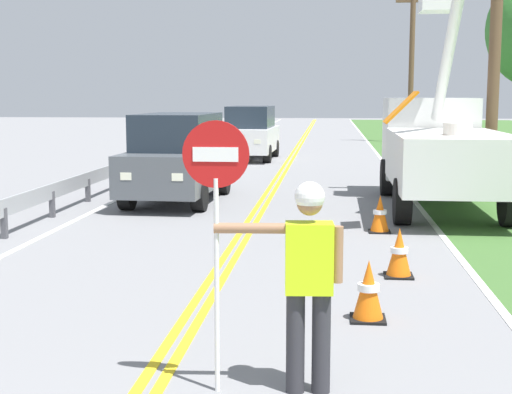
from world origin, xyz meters
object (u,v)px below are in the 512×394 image
(traffic_cone_tail, at_px, (380,215))
(traffic_cone_lead, at_px, (368,291))
(traffic_cone_mid, at_px, (399,253))
(stop_sign_paddle, at_px, (216,195))
(oncoming_suv_nearest, at_px, (178,157))
(oncoming_suv_second, at_px, (251,133))
(flagger_worker, at_px, (308,273))
(utility_bucket_truck, at_px, (439,145))
(utility_pole_mid, at_px, (411,63))
(utility_pole_near, at_px, (497,10))

(traffic_cone_tail, bearing_deg, traffic_cone_lead, -95.10)
(traffic_cone_lead, height_order, traffic_cone_mid, same)
(stop_sign_paddle, distance_m, oncoming_suv_nearest, 11.51)
(stop_sign_paddle, xyz_separation_m, traffic_cone_mid, (1.93, 4.23, -1.37))
(stop_sign_paddle, relative_size, oncoming_suv_second, 0.50)
(flagger_worker, relative_size, traffic_cone_tail, 2.61)
(utility_bucket_truck, xyz_separation_m, utility_pole_mid, (1.77, 23.02, 2.78))
(oncoming_suv_nearest, xyz_separation_m, traffic_cone_tail, (4.53, -3.57, -0.72))
(utility_pole_mid, bearing_deg, traffic_cone_lead, -96.78)
(stop_sign_paddle, relative_size, traffic_cone_mid, 3.33)
(oncoming_suv_nearest, xyz_separation_m, oncoming_suv_second, (0.48, 11.72, 0.00))
(utility_bucket_truck, height_order, utility_pole_near, utility_pole_near)
(traffic_cone_lead, distance_m, traffic_cone_tail, 5.48)
(stop_sign_paddle, xyz_separation_m, oncoming_suv_nearest, (-2.65, 11.18, -0.65))
(utility_pole_near, height_order, traffic_cone_lead, utility_pole_near)
(traffic_cone_lead, bearing_deg, utility_pole_mid, 83.22)
(oncoming_suv_second, xyz_separation_m, utility_pole_near, (6.97, -10.76, 3.45))
(flagger_worker, bearing_deg, traffic_cone_tail, 81.60)
(oncoming_suv_second, bearing_deg, traffic_cone_mid, -77.61)
(flagger_worker, height_order, traffic_cone_mid, flagger_worker)
(oncoming_suv_second, bearing_deg, utility_pole_mid, 56.58)
(utility_pole_mid, relative_size, traffic_cone_mid, 11.44)
(utility_bucket_truck, height_order, oncoming_suv_nearest, utility_bucket_truck)
(traffic_cone_mid, bearing_deg, utility_pole_near, 70.07)
(utility_bucket_truck, distance_m, oncoming_suv_second, 13.11)
(traffic_cone_mid, distance_m, traffic_cone_tail, 3.38)
(flagger_worker, relative_size, utility_pole_near, 0.21)
(utility_bucket_truck, bearing_deg, oncoming_suv_nearest, 178.77)
(oncoming_suv_second, bearing_deg, traffic_cone_tail, -75.14)
(oncoming_suv_nearest, relative_size, utility_pole_mid, 0.58)
(utility_bucket_truck, relative_size, utility_pole_mid, 0.85)
(utility_bucket_truck, bearing_deg, utility_pole_near, 38.51)
(oncoming_suv_nearest, distance_m, utility_pole_near, 8.26)
(stop_sign_paddle, xyz_separation_m, traffic_cone_tail, (1.88, 7.61, -1.37))
(traffic_cone_tail, bearing_deg, traffic_cone_mid, -89.25)
(utility_pole_near, bearing_deg, stop_sign_paddle, -111.55)
(utility_pole_near, height_order, traffic_cone_mid, utility_pole_near)
(flagger_worker, distance_m, traffic_cone_mid, 4.39)
(utility_bucket_truck, bearing_deg, utility_pole_mid, 85.60)
(oncoming_suv_nearest, relative_size, traffic_cone_mid, 6.67)
(oncoming_suv_second, height_order, traffic_cone_tail, oncoming_suv_second)
(stop_sign_paddle, bearing_deg, utility_pole_near, 68.45)
(oncoming_suv_second, bearing_deg, utility_pole_near, -57.06)
(stop_sign_paddle, relative_size, utility_pole_mid, 0.29)
(traffic_cone_mid, bearing_deg, traffic_cone_tail, 90.75)
(stop_sign_paddle, height_order, utility_pole_mid, utility_pole_mid)
(utility_bucket_truck, bearing_deg, traffic_cone_tail, -114.13)
(oncoming_suv_nearest, distance_m, oncoming_suv_second, 11.73)
(traffic_cone_lead, bearing_deg, oncoming_suv_nearest, 114.17)
(stop_sign_paddle, height_order, traffic_cone_lead, stop_sign_paddle)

